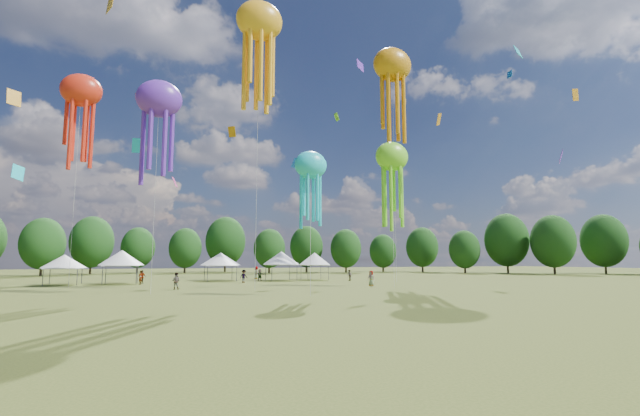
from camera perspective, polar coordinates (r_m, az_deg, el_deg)
name	(u,v)px	position (r m, az deg, el deg)	size (l,w,h in m)	color
ground	(577,370)	(14.47, 30.38, -17.65)	(300.00, 300.00, 0.00)	#384416
spectator_near	(176,281)	(46.94, -18.20, -8.99)	(0.81, 0.63, 1.68)	gray
spectators_far	(260,275)	(60.70, -7.80, -8.66)	(28.33, 23.78, 1.93)	gray
festival_tents	(208,259)	(62.34, -14.30, -6.43)	(37.49, 9.54, 4.16)	#47474C
show_kites	(292,97)	(52.43, -3.66, 14.23)	(43.51, 21.97, 32.39)	#6429B8
small_kites	(267,49)	(58.74, -6.90, 19.85)	(71.26, 52.18, 46.55)	#6429B8
treeline	(204,237)	(72.07, -14.84, -3.66)	(201.57, 95.24, 13.43)	#38281C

